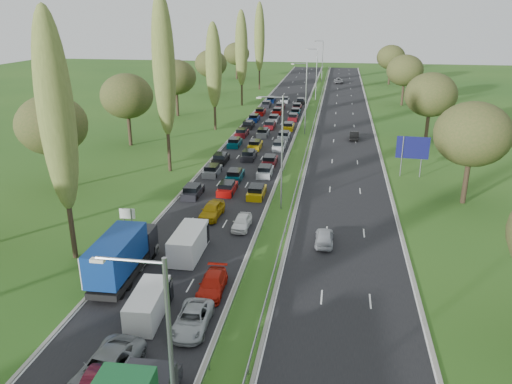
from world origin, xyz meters
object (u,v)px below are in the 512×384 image
at_px(near_car_2, 137,255).
at_px(blue_lorry, 123,255).
at_px(white_van_front, 149,303).
at_px(info_sign, 127,216).
at_px(white_van_rear, 189,242).
at_px(direction_sign, 413,149).

distance_m(near_car_2, blue_lorry, 2.76).
distance_m(white_van_front, info_sign, 15.51).
relative_size(white_van_rear, direction_sign, 1.08).
height_order(white_van_front, white_van_rear, white_van_rear).
height_order(blue_lorry, info_sign, blue_lorry).
bearing_deg(white_van_front, direction_sign, 54.73).
bearing_deg(direction_sign, white_van_rear, -130.12).
xyz_separation_m(info_sign, direction_sign, (28.80, 21.30, 2.20)).
distance_m(near_car_2, white_van_front, 8.23).
bearing_deg(near_car_2, white_van_front, -58.37).
bearing_deg(info_sign, white_van_rear, -29.29).
bearing_deg(white_van_front, info_sign, 114.58).
bearing_deg(info_sign, near_car_2, -61.50).
bearing_deg(near_car_2, direction_sign, 51.05).
bearing_deg(direction_sign, near_car_2, -132.44).
bearing_deg(near_car_2, info_sign, 121.98).
distance_m(blue_lorry, direction_sign, 39.44).
height_order(white_van_front, info_sign, info_sign).
bearing_deg(near_car_2, white_van_rear, 33.69).
bearing_deg(white_van_rear, white_van_front, -90.76).
distance_m(blue_lorry, white_van_front, 6.27).
xyz_separation_m(near_car_2, info_sign, (-3.47, 6.40, 0.68)).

